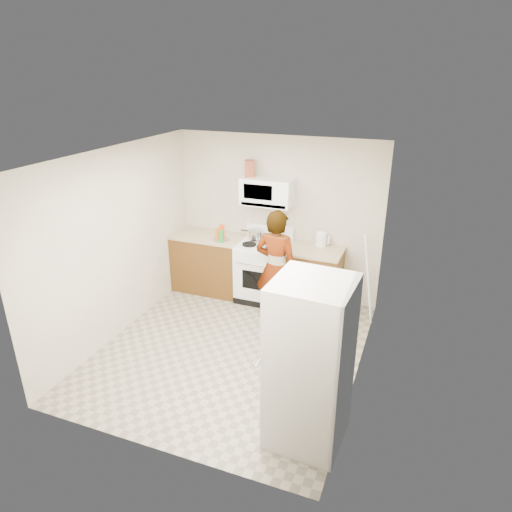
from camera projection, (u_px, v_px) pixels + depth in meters
The scene contains 20 objects.
floor at pixel (232, 349), 5.93m from camera, with size 3.60×3.60×0.00m, color gray.
back_wall at pixel (277, 218), 7.00m from camera, with size 3.20×0.02×2.50m, color beige.
right_wall at pixel (364, 281), 4.93m from camera, with size 0.02×3.60×2.50m, color beige.
cabinet_left at pixel (210, 263), 7.39m from camera, with size 1.12×0.62×0.90m, color #553914.
counter_left at pixel (208, 236), 7.21m from camera, with size 1.14×0.64×0.04m, color tan.
cabinet_right at pixel (313, 280), 6.82m from camera, with size 0.80×0.62×0.90m, color #553914.
counter_right at pixel (314, 251), 6.64m from camera, with size 0.82×0.64×0.04m, color tan.
gas_range at pixel (264, 270), 7.06m from camera, with size 0.76×0.65×1.13m.
microwave at pixel (267, 192), 6.70m from camera, with size 0.76×0.38×0.40m, color white.
person at pixel (276, 269), 6.24m from camera, with size 0.61×0.40×1.68m, color tan.
fridge at pixel (310, 364), 4.22m from camera, with size 0.70×0.70×1.70m, color beige.
kettle at pixel (321, 239), 6.76m from camera, with size 0.17×0.17×0.20m, color white.
jug at pixel (250, 168), 6.68m from camera, with size 0.14×0.14×0.24m, color maroon.
saucepan at pixel (256, 234), 7.00m from camera, with size 0.23×0.23×0.12m, color #B7B7BC.
tray at pixel (270, 246), 6.73m from camera, with size 0.25×0.16×0.05m, color white.
bottle_spray at pixel (222, 233), 6.95m from camera, with size 0.07×0.07×0.24m, color red.
bottle_hot_sauce at pixel (217, 234), 7.02m from camera, with size 0.06×0.06×0.18m, color orange.
bottle_green_cap at pixel (221, 236), 6.87m from camera, with size 0.06×0.06×0.20m, color #198C2F.
pot_lid at pixel (221, 240), 7.00m from camera, with size 0.26×0.26×0.01m, color white.
broom at pixel (368, 281), 6.18m from camera, with size 0.03×0.03×1.42m, color white.
Camera 1 is at (2.09, -4.57, 3.39)m, focal length 32.00 mm.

